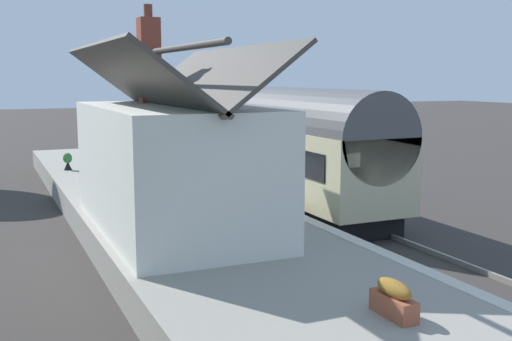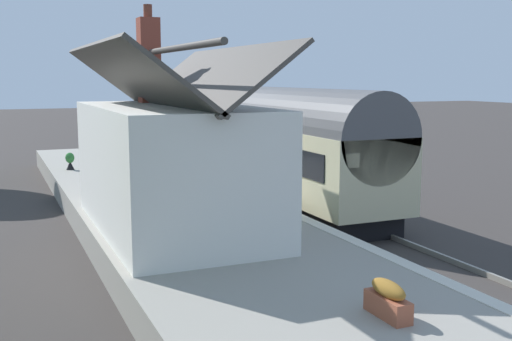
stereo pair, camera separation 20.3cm
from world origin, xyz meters
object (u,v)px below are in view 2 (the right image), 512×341
at_px(bench_near_building, 143,160).
at_px(planter_corner_building, 388,300).
at_px(planter_bench_right, 70,161).
at_px(station_sign_board, 201,148).
at_px(planter_by_door, 179,169).
at_px(train, 294,147).
at_px(bench_by_lamp, 124,148).
at_px(station_building, 172,162).
at_px(bench_mid_platform, 138,153).

xyz_separation_m(bench_near_building, planter_corner_building, (-17.12, -0.04, -0.18)).
xyz_separation_m(planter_bench_right, station_sign_board, (-4.50, -4.28, 0.82)).
bearing_deg(planter_by_door, planter_bench_right, 35.48).
relative_size(bench_near_building, station_sign_board, 0.90).
xyz_separation_m(train, planter_by_door, (2.53, 3.51, -0.90)).
xyz_separation_m(bench_by_lamp, planter_corner_building, (-21.82, 0.14, -0.18)).
bearing_deg(station_building, train, -52.88).
bearing_deg(planter_bench_right, station_building, -173.96).
distance_m(train, bench_by_lamp, 11.06).
bearing_deg(planter_corner_building, train, -19.64).
bearing_deg(bench_by_lamp, bench_mid_platform, -176.01).
distance_m(station_building, bench_by_lamp, 14.71).
relative_size(train, planter_bench_right, 15.01).
relative_size(train, station_sign_board, 6.93).
xyz_separation_m(train, bench_mid_platform, (7.96, 3.81, -0.91)).
height_order(station_building, bench_mid_platform, station_building).
distance_m(station_building, planter_by_door, 7.24).
relative_size(station_building, planter_corner_building, 8.33).
distance_m(bench_near_building, planter_by_door, 3.12).
height_order(train, bench_mid_platform, train).
xyz_separation_m(station_building, bench_by_lamp, (14.56, -1.67, -1.23)).
distance_m(planter_bench_right, station_sign_board, 6.27).
relative_size(bench_mid_platform, bench_near_building, 0.99).
height_order(train, planter_by_door, train).
distance_m(bench_near_building, planter_bench_right, 3.18).
relative_size(bench_near_building, planter_corner_building, 1.52).
height_order(bench_mid_platform, planter_corner_building, bench_mid_platform).
height_order(bench_mid_platform, bench_near_building, same).
bearing_deg(bench_by_lamp, planter_corner_building, 179.63).
relative_size(planter_corner_building, planter_bench_right, 1.29).
distance_m(station_building, station_sign_board, 7.67).
relative_size(bench_near_building, planter_by_door, 1.58).
height_order(station_building, bench_near_building, station_building).
height_order(station_building, planter_corner_building, station_building).
bearing_deg(station_sign_board, planter_corner_building, 173.88).
distance_m(station_building, bench_mid_platform, 12.44).
bearing_deg(bench_by_lamp, station_building, 173.45).
bearing_deg(station_building, bench_mid_platform, -8.52).
bearing_deg(train, station_building, 127.12).
xyz_separation_m(planter_corner_building, station_sign_board, (14.27, -1.53, 0.89)).
bearing_deg(bench_near_building, station_sign_board, -151.10).
bearing_deg(bench_by_lamp, planter_bench_right, 136.52).
bearing_deg(planter_corner_building, bench_mid_platform, -0.89).
relative_size(station_building, bench_mid_platform, 5.54).
distance_m(train, planter_bench_right, 10.03).
bearing_deg(bench_mid_platform, bench_by_lamp, 3.99).
height_order(train, planter_corner_building, train).
height_order(train, planter_bench_right, train).
relative_size(planter_bench_right, station_sign_board, 0.46).
height_order(train, bench_near_building, train).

